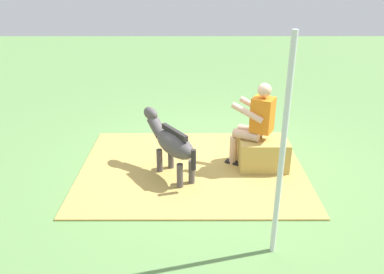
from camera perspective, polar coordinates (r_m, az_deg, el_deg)
name	(u,v)px	position (r m, az deg, el deg)	size (l,w,h in m)	color
ground_plane	(206,162)	(6.29, 2.13, -3.61)	(24.00, 24.00, 0.00)	#608C4C
hay_patch	(192,168)	(6.05, 0.01, -4.62)	(3.42, 2.68, 0.02)	tan
hay_bale	(263,154)	(6.09, 10.32, -2.43)	(0.73, 0.55, 0.48)	tan
person_seated	(255,121)	(5.91, 9.15, 2.26)	(0.72, 0.60, 1.36)	#D8AD8C
pony_standing	(171,142)	(5.64, -3.03, -0.78)	(0.92, 1.17, 0.91)	#4C4747
soda_bottle	(285,147)	(6.67, 13.47, -1.36)	(0.07, 0.07, 0.26)	#268C3F
tent_pole_left	(282,154)	(3.94, 13.07, -2.39)	(0.06, 0.06, 2.39)	silver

